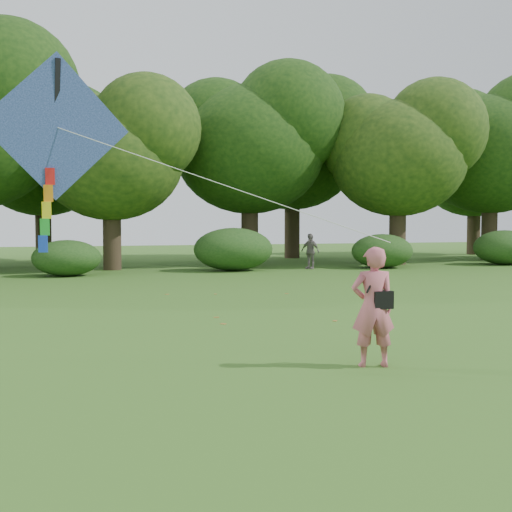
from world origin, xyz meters
name	(u,v)px	position (x,y,z in m)	size (l,w,h in m)	color
ground	(354,357)	(0.00, 0.00, 0.00)	(100.00, 100.00, 0.00)	#265114
man_kite_flyer	(373,307)	(-0.05, -0.70, 0.88)	(0.64, 0.42, 1.76)	#C65D6C
bystander_right	(310,251)	(6.60, 17.87, 0.81)	(0.95, 0.39, 1.61)	slate
crossbody_bag	(381,299)	(0.07, -0.73, 0.99)	(0.43, 0.20, 0.70)	black
flying_kite	(57,130)	(-4.40, 1.34, 3.52)	(5.73, 2.31, 3.05)	#2647A5
tree_line	(181,153)	(1.67, 22.88, 5.60)	(54.70, 15.30, 9.48)	#3A2D1E
shrub_band	(149,253)	(-0.72, 17.60, 0.86)	(39.15, 3.22, 1.88)	#264919
fallen_leaves	(292,323)	(0.25, 3.40, 0.01)	(8.96, 13.66, 0.01)	#935F28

